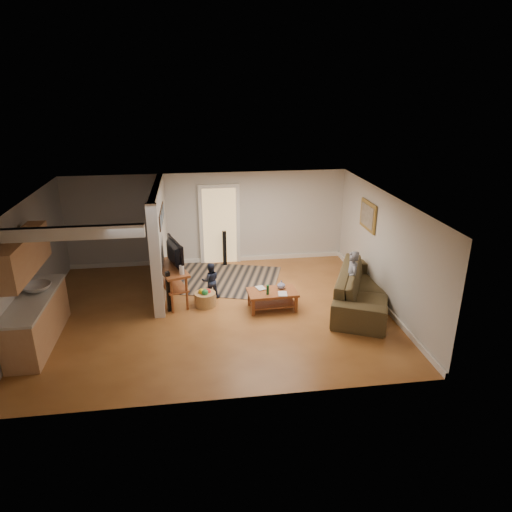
# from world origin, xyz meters

# --- Properties ---
(ground) EXTENTS (7.50, 7.50, 0.00)m
(ground) POSITION_xyz_m (0.00, 0.00, 0.00)
(ground) COLOR brown
(ground) RESTS_ON ground
(room_shell) EXTENTS (7.54, 6.02, 2.52)m
(room_shell) POSITION_xyz_m (-1.07, 0.43, 1.46)
(room_shell) COLOR beige
(room_shell) RESTS_ON ground
(area_rug) EXTENTS (3.34, 2.83, 0.01)m
(area_rug) POSITION_xyz_m (0.22, 1.71, 0.01)
(area_rug) COLOR black
(area_rug) RESTS_ON ground
(sofa) EXTENTS (2.18, 3.01, 0.82)m
(sofa) POSITION_xyz_m (3.30, -0.15, 0.00)
(sofa) COLOR #4D4026
(sofa) RESTS_ON ground
(coffee_table) EXTENTS (1.10, 0.68, 0.64)m
(coffee_table) POSITION_xyz_m (1.26, -0.03, 0.33)
(coffee_table) COLOR maroon
(coffee_table) RESTS_ON ground
(tv_console) EXTENTS (0.89, 1.42, 1.15)m
(tv_console) POSITION_xyz_m (-0.93, 0.65, 0.76)
(tv_console) COLOR maroon
(tv_console) RESTS_ON ground
(speaker_left) EXTENTS (0.12, 0.12, 0.93)m
(speaker_left) POSITION_xyz_m (-1.00, 0.16, 0.47)
(speaker_left) COLOR black
(speaker_left) RESTS_ON ground
(speaker_right) EXTENTS (0.11, 0.11, 0.97)m
(speaker_right) POSITION_xyz_m (0.40, 2.70, 0.49)
(speaker_right) COLOR black
(speaker_right) RESTS_ON ground
(toy_basket) EXTENTS (0.48, 0.48, 0.43)m
(toy_basket) POSITION_xyz_m (-0.22, 0.31, 0.18)
(toy_basket) COLOR #9F7D45
(toy_basket) RESTS_ON ground
(child) EXTENTS (0.34, 0.49, 1.28)m
(child) POSITION_xyz_m (3.00, -0.11, 0.00)
(child) COLOR slate
(child) RESTS_ON ground
(toddler) EXTENTS (0.44, 0.36, 0.85)m
(toddler) POSITION_xyz_m (-0.07, 0.72, 0.00)
(toddler) COLOR #1E263F
(toddler) RESTS_ON ground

